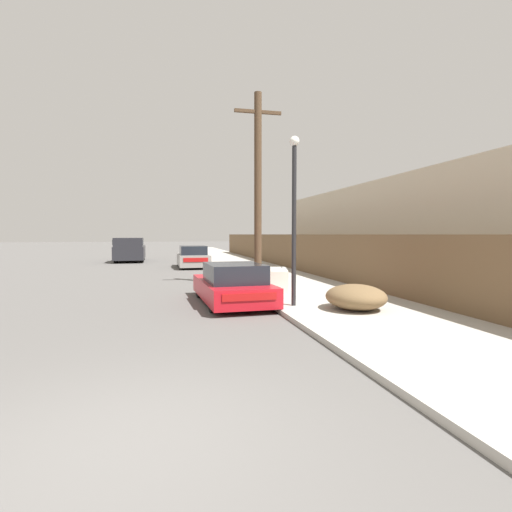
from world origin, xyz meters
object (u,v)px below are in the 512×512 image
(discarded_fridge, at_px, (277,280))
(brush_pile, at_px, (356,297))
(parked_sports_car_red, at_px, (232,285))
(car_parked_mid, at_px, (193,257))
(pickup_truck, at_px, (130,250))
(street_lamp, at_px, (294,208))
(utility_pole, at_px, (258,186))
(pedestrian, at_px, (257,251))

(discarded_fridge, relative_size, brush_pile, 1.02)
(parked_sports_car_red, relative_size, brush_pile, 2.58)
(car_parked_mid, height_order, pickup_truck, pickup_truck)
(parked_sports_car_red, bearing_deg, brush_pile, -41.32)
(pickup_truck, xyz_separation_m, street_lamp, (5.83, -20.83, 1.83))
(parked_sports_car_red, xyz_separation_m, car_parked_mid, (-0.22, 13.07, 0.08))
(brush_pile, bearing_deg, car_parked_mid, 101.10)
(pickup_truck, relative_size, utility_pole, 0.76)
(parked_sports_car_red, height_order, utility_pole, utility_pole)
(pickup_truck, xyz_separation_m, pedestrian, (7.64, -8.87, 0.18))
(discarded_fridge, bearing_deg, car_parked_mid, 113.30)
(discarded_fridge, height_order, parked_sports_car_red, parked_sports_car_red)
(car_parked_mid, bearing_deg, street_lamp, -83.94)
(parked_sports_car_red, distance_m, brush_pile, 3.57)
(street_lamp, distance_m, brush_pile, 2.80)
(car_parked_mid, bearing_deg, pedestrian, -35.80)
(discarded_fridge, xyz_separation_m, parked_sports_car_red, (-1.77, -1.45, 0.05))
(discarded_fridge, xyz_separation_m, pickup_truck, (-6.18, 18.04, 0.40))
(pickup_truck, bearing_deg, car_parked_mid, 121.92)
(pedestrian, bearing_deg, utility_pole, -103.05)
(pickup_truck, height_order, utility_pole, utility_pole)
(pickup_truck, xyz_separation_m, utility_pole, (5.98, -16.06, 2.96))
(parked_sports_car_red, height_order, car_parked_mid, car_parked_mid)
(discarded_fridge, distance_m, parked_sports_car_red, 2.29)
(car_parked_mid, relative_size, pedestrian, 2.26)
(parked_sports_car_red, height_order, pickup_truck, pickup_truck)
(pickup_truck, bearing_deg, discarded_fridge, 107.72)
(discarded_fridge, distance_m, pickup_truck, 19.08)
(street_lamp, xyz_separation_m, pedestrian, (1.81, 11.96, -1.65))
(utility_pole, bearing_deg, car_parked_mid, 100.55)
(discarded_fridge, xyz_separation_m, car_parked_mid, (-1.99, 11.63, 0.13))
(car_parked_mid, distance_m, street_lamp, 14.66)
(pickup_truck, bearing_deg, pedestrian, 129.56)
(discarded_fridge, height_order, pickup_truck, pickup_truck)
(car_parked_mid, xyz_separation_m, pedestrian, (3.46, -2.45, 0.45))
(car_parked_mid, relative_size, brush_pile, 2.50)
(discarded_fridge, relative_size, parked_sports_car_red, 0.39)
(discarded_fridge, xyz_separation_m, brush_pile, (1.01, -3.68, -0.05))
(pickup_truck, relative_size, brush_pile, 3.32)
(discarded_fridge, bearing_deg, brush_pile, -61.10)
(brush_pile, xyz_separation_m, pedestrian, (0.46, 12.85, 0.63))
(car_parked_mid, relative_size, pickup_truck, 0.75)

